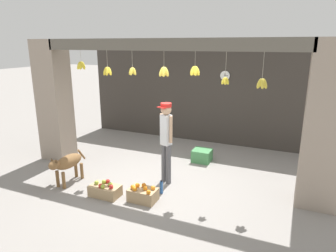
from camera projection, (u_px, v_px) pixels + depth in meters
name	position (u px, v px, depth m)	size (l,w,h in m)	color
ground_plane	(160.00, 182.00, 6.54)	(60.00, 60.00, 0.00)	gray
shop_back_wall	(204.00, 92.00, 8.92)	(7.43, 0.12, 3.02)	#38332D
shop_pillar_left	(54.00, 101.00, 7.57)	(0.70, 0.60, 3.02)	gray
shop_pillar_right	(325.00, 127.00, 5.23)	(0.70, 0.60, 3.02)	gray
storefront_awning	(161.00, 47.00, 5.89)	(5.53, 0.30, 0.89)	#5B564C
dog	(67.00, 163.00, 6.34)	(0.32, 1.03, 0.69)	brown
shopkeeper	(166.00, 136.00, 6.24)	(0.32, 0.31, 1.75)	#56565B
fruit_crate_oranges	(143.00, 194.00, 5.72)	(0.53, 0.35, 0.32)	tan
fruit_crate_apples	(105.00, 190.00, 5.90)	(0.60, 0.35, 0.30)	tan
produce_box_green	(202.00, 156.00, 7.63)	(0.46, 0.44, 0.31)	#42844C
water_bottle	(161.00, 187.00, 6.00)	(0.07, 0.07, 0.28)	#2D60AD
wall_clock	(225.00, 76.00, 8.46)	(0.29, 0.03, 0.29)	black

